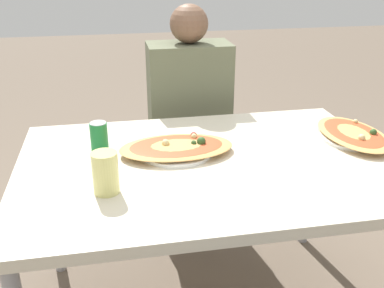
{
  "coord_description": "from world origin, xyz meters",
  "views": [
    {
      "loc": [
        -0.33,
        -1.45,
        1.45
      ],
      "look_at": [
        -0.05,
        0.03,
        0.79
      ],
      "focal_mm": 42.0,
      "sensor_mm": 36.0,
      "label": 1
    }
  ],
  "objects_px": {
    "soda_can": "(99,138)",
    "drink_glass": "(105,173)",
    "dining_table": "(206,176)",
    "pizza_second": "(353,135)",
    "chair_far_seated": "(186,134)",
    "pizza_main": "(177,148)",
    "person_seated": "(190,106)"
  },
  "relations": [
    {
      "from": "drink_glass",
      "to": "soda_can",
      "type": "bearing_deg",
      "value": 93.78
    },
    {
      "from": "chair_far_seated",
      "to": "drink_glass",
      "type": "xyz_separation_m",
      "value": [
        -0.43,
        -0.97,
        0.29
      ]
    },
    {
      "from": "dining_table",
      "to": "pizza_main",
      "type": "height_order",
      "value": "pizza_main"
    },
    {
      "from": "dining_table",
      "to": "chair_far_seated",
      "type": "relative_size",
      "value": 1.53
    },
    {
      "from": "pizza_second",
      "to": "pizza_main",
      "type": "bearing_deg",
      "value": 179.8
    },
    {
      "from": "soda_can",
      "to": "drink_glass",
      "type": "height_order",
      "value": "drink_glass"
    },
    {
      "from": "chair_far_seated",
      "to": "pizza_second",
      "type": "height_order",
      "value": "chair_far_seated"
    },
    {
      "from": "chair_far_seated",
      "to": "soda_can",
      "type": "height_order",
      "value": "chair_far_seated"
    },
    {
      "from": "dining_table",
      "to": "person_seated",
      "type": "relative_size",
      "value": 1.13
    },
    {
      "from": "person_seated",
      "to": "pizza_main",
      "type": "height_order",
      "value": "person_seated"
    },
    {
      "from": "drink_glass",
      "to": "pizza_second",
      "type": "xyz_separation_m",
      "value": [
        1.0,
        0.25,
        -0.05
      ]
    },
    {
      "from": "dining_table",
      "to": "chair_far_seated",
      "type": "bearing_deg",
      "value": 85.43
    },
    {
      "from": "chair_far_seated",
      "to": "person_seated",
      "type": "distance_m",
      "value": 0.23
    },
    {
      "from": "pizza_main",
      "to": "pizza_second",
      "type": "bearing_deg",
      "value": -0.2
    },
    {
      "from": "soda_can",
      "to": "drink_glass",
      "type": "bearing_deg",
      "value": -86.22
    },
    {
      "from": "person_seated",
      "to": "chair_far_seated",
      "type": "bearing_deg",
      "value": -90.0
    },
    {
      "from": "person_seated",
      "to": "drink_glass",
      "type": "xyz_separation_m",
      "value": [
        -0.43,
        -0.85,
        0.09
      ]
    },
    {
      "from": "chair_far_seated",
      "to": "person_seated",
      "type": "height_order",
      "value": "person_seated"
    },
    {
      "from": "chair_far_seated",
      "to": "drink_glass",
      "type": "height_order",
      "value": "chair_far_seated"
    },
    {
      "from": "chair_far_seated",
      "to": "person_seated",
      "type": "bearing_deg",
      "value": 90.0
    },
    {
      "from": "dining_table",
      "to": "pizza_second",
      "type": "distance_m",
      "value": 0.64
    },
    {
      "from": "dining_table",
      "to": "drink_glass",
      "type": "height_order",
      "value": "drink_glass"
    },
    {
      "from": "pizza_main",
      "to": "soda_can",
      "type": "relative_size",
      "value": 3.47
    },
    {
      "from": "person_seated",
      "to": "soda_can",
      "type": "relative_size",
      "value": 9.7
    },
    {
      "from": "dining_table",
      "to": "soda_can",
      "type": "xyz_separation_m",
      "value": [
        -0.38,
        0.14,
        0.13
      ]
    },
    {
      "from": "drink_glass",
      "to": "pizza_second",
      "type": "bearing_deg",
      "value": 14.25
    },
    {
      "from": "chair_far_seated",
      "to": "pizza_main",
      "type": "relative_size",
      "value": 2.06
    },
    {
      "from": "pizza_second",
      "to": "chair_far_seated",
      "type": "bearing_deg",
      "value": 128.57
    },
    {
      "from": "soda_can",
      "to": "chair_far_seated",
      "type": "bearing_deg",
      "value": 55.96
    },
    {
      "from": "pizza_main",
      "to": "person_seated",
      "type": "bearing_deg",
      "value": 75.06
    },
    {
      "from": "pizza_main",
      "to": "pizza_second",
      "type": "relative_size",
      "value": 1.07
    },
    {
      "from": "pizza_second",
      "to": "drink_glass",
      "type": "bearing_deg",
      "value": -165.75
    }
  ]
}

